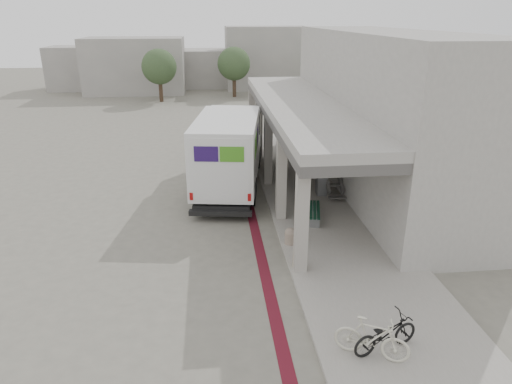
{
  "coord_description": "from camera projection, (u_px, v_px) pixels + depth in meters",
  "views": [
    {
      "loc": [
        -0.56,
        -15.86,
        7.64
      ],
      "look_at": [
        1.03,
        -0.42,
        1.6
      ],
      "focal_mm": 32.0,
      "sensor_mm": 36.0,
      "label": 1
    }
  ],
  "objects": [
    {
      "name": "sidewalk",
      "position": [
        330.0,
        222.0,
        17.89
      ],
      "size": [
        4.4,
        28.0,
        0.12
      ],
      "primitive_type": "cube",
      "color": "gray",
      "rests_on": "ground"
    },
    {
      "name": "bollard_far",
      "position": [
        290.0,
        236.0,
        15.97
      ],
      "size": [
        0.4,
        0.4,
        0.59
      ],
      "color": "gray",
      "rests_on": "sidewalk"
    },
    {
      "name": "transit_building",
      "position": [
        370.0,
        113.0,
        21.12
      ],
      "size": [
        7.6,
        17.0,
        7.0
      ],
      "color": "gray",
      "rests_on": "ground"
    },
    {
      "name": "distant_backdrop",
      "position": [
        186.0,
        63.0,
        49.54
      ],
      "size": [
        28.0,
        10.0,
        6.5
      ],
      "color": "gray",
      "rests_on": "ground"
    },
    {
      "name": "ground",
      "position": [
        228.0,
        228.0,
        17.53
      ],
      "size": [
        120.0,
        120.0,
        0.0
      ],
      "primitive_type": "plane",
      "color": "#646056",
      "rests_on": "ground"
    },
    {
      "name": "bench",
      "position": [
        315.0,
        212.0,
        17.88
      ],
      "size": [
        0.77,
        1.86,
        0.43
      ],
      "rotation": [
        0.0,
        0.0,
        -0.21
      ],
      "color": "slate",
      "rests_on": "sidewalk"
    },
    {
      "name": "bollard_near",
      "position": [
        299.0,
        258.0,
        14.48
      ],
      "size": [
        0.4,
        0.4,
        0.6
      ],
      "color": "#9D9278",
      "rests_on": "sidewalk"
    },
    {
      "name": "tree_mid",
      "position": [
        234.0,
        64.0,
        44.37
      ],
      "size": [
        3.2,
        3.2,
        4.8
      ],
      "color": "#38281C",
      "rests_on": "ground"
    },
    {
      "name": "utility_cabinet",
      "position": [
        321.0,
        184.0,
        20.34
      ],
      "size": [
        0.45,
        0.59,
        0.96
      ],
      "primitive_type": "cube",
      "rotation": [
        0.0,
        0.0,
        -0.03
      ],
      "color": "slate",
      "rests_on": "sidewalk"
    },
    {
      "name": "tree_left",
      "position": [
        159.0,
        67.0,
        41.85
      ],
      "size": [
        3.2,
        3.2,
        4.8
      ],
      "color": "#38281C",
      "rests_on": "ground"
    },
    {
      "name": "bicycle_black",
      "position": [
        386.0,
        334.0,
        10.8
      ],
      "size": [
        1.88,
        1.13,
        0.93
      ],
      "primitive_type": "imported",
      "rotation": [
        0.0,
        0.0,
        1.88
      ],
      "color": "black",
      "rests_on": "sidewalk"
    },
    {
      "name": "fedex_truck",
      "position": [
        230.0,
        149.0,
        21.02
      ],
      "size": [
        3.68,
        8.52,
        3.52
      ],
      "rotation": [
        0.0,
        0.0,
        -0.15
      ],
      "color": "black",
      "rests_on": "ground"
    },
    {
      "name": "tree_right",
      "position": [
        317.0,
        64.0,
        44.21
      ],
      "size": [
        3.2,
        3.2,
        4.8
      ],
      "color": "#38281C",
      "rests_on": "ground"
    },
    {
      "name": "bicycle_cream",
      "position": [
        372.0,
        338.0,
        10.56
      ],
      "size": [
        1.8,
        1.25,
        1.06
      ],
      "primitive_type": "imported",
      "rotation": [
        0.0,
        0.0,
        1.1
      ],
      "color": "beige",
      "rests_on": "sidewalk"
    },
    {
      "name": "bike_lane_stripe",
      "position": [
        250.0,
        206.0,
        19.47
      ],
      "size": [
        0.35,
        40.0,
        0.01
      ],
      "primitive_type": "cube",
      "color": "#53101C",
      "rests_on": "ground"
    }
  ]
}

